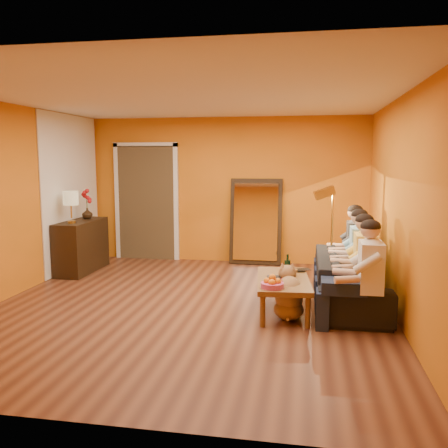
% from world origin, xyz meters
% --- Properties ---
extents(room_shell, '(5.00, 5.50, 2.60)m').
position_xyz_m(room_shell, '(0.00, 0.37, 1.30)').
color(room_shell, brown).
rests_on(room_shell, ground).
extents(white_accent, '(0.02, 1.90, 2.58)m').
position_xyz_m(white_accent, '(-2.48, 1.75, 1.30)').
color(white_accent, white).
rests_on(white_accent, wall_left).
extents(doorway_recess, '(1.06, 0.30, 2.10)m').
position_xyz_m(doorway_recess, '(-1.50, 2.83, 1.05)').
color(doorway_recess, '#3F2D19').
rests_on(doorway_recess, floor).
extents(door_jamb_left, '(0.08, 0.06, 2.20)m').
position_xyz_m(door_jamb_left, '(-2.07, 2.71, 1.05)').
color(door_jamb_left, white).
rests_on(door_jamb_left, wall_back).
extents(door_jamb_right, '(0.08, 0.06, 2.20)m').
position_xyz_m(door_jamb_right, '(-0.93, 2.71, 1.05)').
color(door_jamb_right, white).
rests_on(door_jamb_right, wall_back).
extents(door_header, '(1.22, 0.06, 0.08)m').
position_xyz_m(door_header, '(-1.50, 2.71, 2.12)').
color(door_header, white).
rests_on(door_header, wall_back).
extents(mirror_frame, '(0.92, 0.27, 1.51)m').
position_xyz_m(mirror_frame, '(0.55, 2.63, 0.76)').
color(mirror_frame, black).
rests_on(mirror_frame, floor).
extents(mirror_glass, '(0.78, 0.21, 1.35)m').
position_xyz_m(mirror_glass, '(0.55, 2.59, 0.76)').
color(mirror_glass, white).
rests_on(mirror_glass, mirror_frame).
extents(sideboard, '(0.44, 1.18, 0.85)m').
position_xyz_m(sideboard, '(-2.24, 1.55, 0.42)').
color(sideboard, black).
rests_on(sideboard, floor).
extents(table_lamp, '(0.24, 0.24, 0.51)m').
position_xyz_m(table_lamp, '(-2.24, 1.25, 1.10)').
color(table_lamp, beige).
rests_on(table_lamp, sideboard).
extents(sofa, '(2.14, 0.84, 0.63)m').
position_xyz_m(sofa, '(2.00, 0.52, 0.31)').
color(sofa, black).
rests_on(sofa, floor).
extents(coffee_table, '(0.73, 1.27, 0.42)m').
position_xyz_m(coffee_table, '(1.17, -0.01, 0.21)').
color(coffee_table, brown).
rests_on(coffee_table, floor).
extents(floor_lamp, '(0.33, 0.28, 1.44)m').
position_xyz_m(floor_lamp, '(1.80, 1.26, 0.72)').
color(floor_lamp, '#B78935').
rests_on(floor_lamp, floor).
extents(dog, '(0.36, 0.55, 0.64)m').
position_xyz_m(dog, '(1.25, -0.22, 0.32)').
color(dog, '#A96F4C').
rests_on(dog, floor).
extents(person_far_left, '(0.70, 0.44, 1.22)m').
position_xyz_m(person_far_left, '(2.13, -0.48, 0.61)').
color(person_far_left, beige).
rests_on(person_far_left, sofa).
extents(person_mid_left, '(0.70, 0.44, 1.22)m').
position_xyz_m(person_mid_left, '(2.13, 0.07, 0.61)').
color(person_mid_left, '#F9CE53').
rests_on(person_mid_left, sofa).
extents(person_mid_right, '(0.70, 0.44, 1.22)m').
position_xyz_m(person_mid_right, '(2.13, 0.62, 0.61)').
color(person_mid_right, '#88B9D3').
rests_on(person_mid_right, sofa).
extents(person_far_right, '(0.70, 0.44, 1.22)m').
position_xyz_m(person_far_right, '(2.13, 1.17, 0.61)').
color(person_far_right, '#303035').
rests_on(person_far_right, sofa).
extents(fruit_bowl, '(0.26, 0.26, 0.16)m').
position_xyz_m(fruit_bowl, '(1.07, -0.46, 0.50)').
color(fruit_bowl, '#C84681').
rests_on(fruit_bowl, coffee_table).
extents(wine_bottle, '(0.07, 0.07, 0.31)m').
position_xyz_m(wine_bottle, '(1.22, -0.06, 0.58)').
color(wine_bottle, black).
rests_on(wine_bottle, coffee_table).
extents(tumbler, '(0.12, 0.12, 0.09)m').
position_xyz_m(tumbler, '(1.29, 0.11, 0.46)').
color(tumbler, '#B27F3F').
rests_on(tumbler, coffee_table).
extents(laptop, '(0.39, 0.32, 0.03)m').
position_xyz_m(laptop, '(1.35, 0.34, 0.43)').
color(laptop, black).
rests_on(laptop, coffee_table).
extents(book_lower, '(0.18, 0.23, 0.02)m').
position_xyz_m(book_lower, '(0.99, -0.21, 0.43)').
color(book_lower, black).
rests_on(book_lower, coffee_table).
extents(book_mid, '(0.24, 0.29, 0.02)m').
position_xyz_m(book_mid, '(1.00, -0.20, 0.45)').
color(book_mid, '#AE1319').
rests_on(book_mid, book_lower).
extents(book_upper, '(0.18, 0.23, 0.02)m').
position_xyz_m(book_upper, '(0.99, -0.22, 0.47)').
color(book_upper, black).
rests_on(book_upper, book_mid).
extents(vase, '(0.18, 0.18, 0.18)m').
position_xyz_m(vase, '(-2.24, 1.80, 0.94)').
color(vase, black).
rests_on(vase, sideboard).
extents(flowers, '(0.17, 0.17, 0.51)m').
position_xyz_m(flowers, '(-2.24, 1.80, 1.23)').
color(flowers, '#AE1319').
rests_on(flowers, vase).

